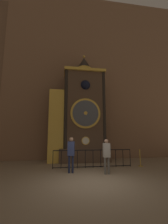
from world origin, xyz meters
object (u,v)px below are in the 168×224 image
(visitor_near, at_px, (71,151))
(stanchion_post, at_px, (140,161))
(clock_tower, at_px, (80,114))
(visitor_far, at_px, (107,153))

(visitor_near, relative_size, stanchion_post, 1.74)
(visitor_near, xyz_separation_m, stanchion_post, (4.38, 1.01, -0.75))
(visitor_near, distance_m, stanchion_post, 4.56)
(clock_tower, xyz_separation_m, visitor_far, (0.89, -3.86, -2.49))
(visitor_near, distance_m, visitor_far, 1.83)
(stanchion_post, bearing_deg, visitor_near, -166.97)
(clock_tower, distance_m, stanchion_post, 5.28)
(clock_tower, height_order, visitor_near, clock_tower)
(clock_tower, xyz_separation_m, stanchion_post, (3.52, -2.32, -3.17))
(visitor_far, bearing_deg, clock_tower, 102.67)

